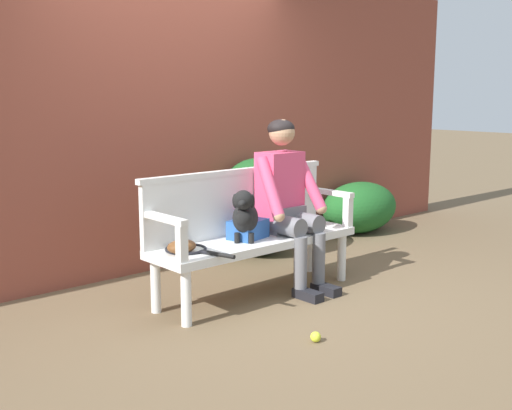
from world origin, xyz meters
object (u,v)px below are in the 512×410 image
(person_seated, at_px, (287,197))
(sports_bag, at_px, (248,229))
(garden_bench, at_px, (256,246))
(dog_on_bench, at_px, (245,215))
(baseball_glove, at_px, (182,247))
(tennis_ball, at_px, (316,337))
(tennis_racket, at_px, (189,250))

(person_seated, bearing_deg, sports_bag, 173.58)
(person_seated, bearing_deg, garden_bench, 178.26)
(garden_bench, height_order, sports_bag, sports_bag)
(dog_on_bench, height_order, baseball_glove, dog_on_bench)
(baseball_glove, bearing_deg, tennis_ball, -80.16)
(garden_bench, xyz_separation_m, tennis_ball, (-0.35, -0.93, -0.35))
(tennis_racket, distance_m, tennis_ball, 1.07)
(dog_on_bench, height_order, tennis_ball, dog_on_bench)
(garden_bench, distance_m, dog_on_bench, 0.29)
(person_seated, relative_size, baseball_glove, 5.97)
(tennis_ball, bearing_deg, baseball_glove, 109.39)
(person_seated, distance_m, tennis_ball, 1.33)
(tennis_racket, bearing_deg, dog_on_bench, -5.43)
(garden_bench, xyz_separation_m, sports_bag, (-0.05, 0.03, 0.13))
(person_seated, bearing_deg, baseball_glove, 179.39)
(dog_on_bench, bearing_deg, baseball_glove, 176.41)
(garden_bench, xyz_separation_m, tennis_racket, (-0.61, 0.01, 0.07))
(tennis_racket, height_order, baseball_glove, baseball_glove)
(garden_bench, relative_size, person_seated, 1.31)
(garden_bench, relative_size, tennis_racket, 2.95)
(garden_bench, distance_m, sports_bag, 0.14)
(person_seated, bearing_deg, tennis_ball, -125.42)
(tennis_ball, bearing_deg, sports_bag, 73.02)
(person_seated, xyz_separation_m, dog_on_bench, (-0.45, -0.02, -0.08))
(tennis_racket, bearing_deg, garden_bench, -1.14)
(tennis_racket, bearing_deg, tennis_ball, -74.60)
(dog_on_bench, xyz_separation_m, tennis_ball, (-0.21, -0.90, -0.61))
(tennis_racket, height_order, sports_bag, sports_bag)
(tennis_racket, relative_size, baseball_glove, 2.64)
(dog_on_bench, distance_m, baseball_glove, 0.56)
(person_seated, height_order, tennis_racket, person_seated)
(garden_bench, xyz_separation_m, baseball_glove, (-0.68, 0.00, 0.10))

